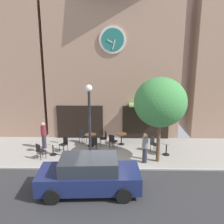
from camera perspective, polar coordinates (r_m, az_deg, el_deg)
The scene contains 19 objects.
ground_plane at distance 12.24m, azimuth -2.32°, elevation -14.71°, with size 29.36×10.62×0.13m.
clock_building at distance 17.23m, azimuth 0.26°, elevation 15.25°, with size 9.04×3.75×12.03m.
neighbor_building_left at distance 19.99m, azimuth -23.57°, elevation 14.06°, with size 6.26×4.50×12.53m.
street_lamp at distance 12.99m, azimuth -5.30°, elevation -2.66°, with size 0.36×0.36×4.22m.
street_tree at distance 12.80m, azimuth 11.32°, elevation 2.22°, with size 2.75×2.48×4.62m.
cafe_table_center at distance 14.59m, azimuth -13.76°, elevation -7.98°, with size 0.62×0.62×0.75m.
cafe_table_center_right at distance 15.49m, azimuth -5.06°, elevation -6.04°, with size 0.74×0.74×0.77m.
cafe_table_near_curb at distance 15.71m, azimuth 2.22°, elevation -5.88°, with size 0.68×0.68×0.74m.
cafe_table_leftmost at distance 14.52m, azimuth 12.70°, elevation -7.98°, with size 0.62×0.62×0.76m.
cafe_chair_near_lamp at distance 14.24m, azimuth -16.66°, elevation -8.57°, with size 0.56×0.56×0.90m.
cafe_chair_facing_wall at distance 14.95m, azimuth -11.15°, elevation -7.14°, with size 0.56×0.56×0.90m.
cafe_chair_under_awning at distance 16.11m, azimuth -7.00°, elevation -5.41°, with size 0.56×0.56×0.90m.
cafe_chair_mid_row at distance 14.90m, azimuth 9.78°, elevation -7.15°, with size 0.57×0.57×0.90m.
cafe_chair_facing_street at distance 14.71m, azimuth -4.31°, elevation -7.26°, with size 0.49×0.49×0.90m.
cafe_chair_right_end at distance 15.07m, azimuth 0.14°, elevation -6.68°, with size 0.55×0.55×0.90m.
cafe_chair_corner at distance 15.61m, azimuth -1.84°, elevation -5.95°, with size 0.48×0.48×0.90m.
pedestrian_grey at distance 13.22m, azimuth 7.79°, elevation -8.31°, with size 0.40×0.40×1.67m.
pedestrian_maroon at distance 15.58m, azimuth -15.80°, elevation -5.23°, with size 0.45×0.45×1.67m.
parked_car_navy at distance 10.70m, azimuth -5.41°, elevation -14.50°, with size 4.39×2.20×1.55m.
Camera 1 is at (0.70, -11.26, 5.85)m, focal length 38.80 mm.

